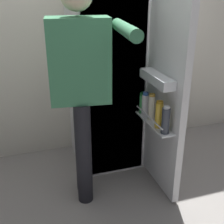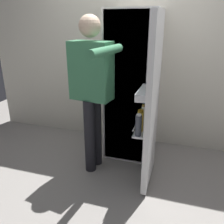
# 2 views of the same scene
# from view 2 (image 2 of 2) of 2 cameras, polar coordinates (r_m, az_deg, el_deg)

# --- Properties ---
(ground_plane) EXTENTS (6.24, 6.24, 0.00)m
(ground_plane) POSITION_cam_2_polar(r_m,az_deg,el_deg) (2.80, 2.01, -14.33)
(ground_plane) COLOR gray
(kitchen_wall) EXTENTS (4.40, 0.10, 2.51)m
(kitchen_wall) POSITION_cam_2_polar(r_m,az_deg,el_deg) (3.20, 6.75, 14.32)
(kitchen_wall) COLOR silver
(kitchen_wall) RESTS_ON ground_plane
(refrigerator) EXTENTS (0.64, 1.19, 1.75)m
(refrigerator) POSITION_cam_2_polar(r_m,az_deg,el_deg) (2.87, 5.41, 5.88)
(refrigerator) COLOR white
(refrigerator) RESTS_ON ground_plane
(person) EXTENTS (0.55, 0.79, 1.68)m
(person) POSITION_cam_2_polar(r_m,az_deg,el_deg) (2.50, -4.73, 6.95)
(person) COLOR black
(person) RESTS_ON ground_plane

